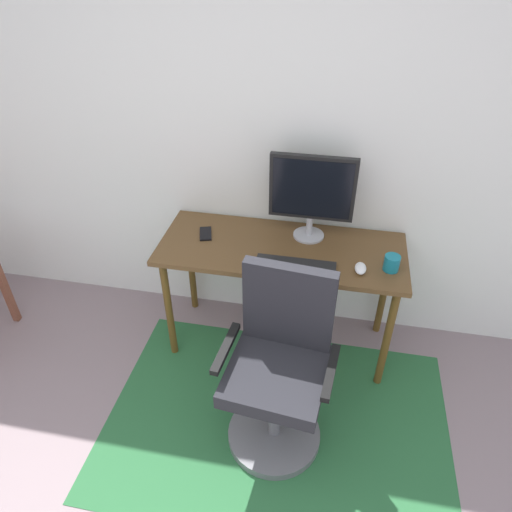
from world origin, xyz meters
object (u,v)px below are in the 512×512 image
at_px(monitor, 312,191).
at_px(keyboard, 295,266).
at_px(desk, 281,259).
at_px(coffee_cup, 392,263).
at_px(computer_mouse, 360,268).
at_px(office_chair, 279,375).
at_px(cell_phone, 206,234).

distance_m(monitor, keyboard, 0.43).
xyz_separation_m(desk, coffee_cup, (0.60, -0.10, 0.13)).
height_order(desk, coffee_cup, coffee_cup).
bearing_deg(monitor, computer_mouse, -42.99).
bearing_deg(keyboard, office_chair, -90.71).
height_order(computer_mouse, coffee_cup, coffee_cup).
relative_size(monitor, computer_mouse, 4.84).
distance_m(coffee_cup, office_chair, 0.83).
bearing_deg(cell_phone, monitor, -7.06).
height_order(monitor, keyboard, monitor).
bearing_deg(desk, computer_mouse, -17.77).
bearing_deg(desk, cell_phone, 174.66).
bearing_deg(desk, office_chair, -81.94).
relative_size(desk, cell_phone, 9.97).
xyz_separation_m(coffee_cup, cell_phone, (-1.06, 0.14, -0.04)).
height_order(keyboard, office_chair, office_chair).
bearing_deg(monitor, desk, -134.43).
distance_m(desk, office_chair, 0.70).
relative_size(desk, monitor, 2.78).
distance_m(keyboard, office_chair, 0.58).
bearing_deg(computer_mouse, office_chair, -124.12).
height_order(cell_phone, office_chair, office_chair).
height_order(monitor, cell_phone, monitor).
distance_m(desk, cell_phone, 0.47).
height_order(keyboard, coffee_cup, coffee_cup).
bearing_deg(office_chair, computer_mouse, 61.62).
distance_m(keyboard, coffee_cup, 0.51).
relative_size(coffee_cup, cell_phone, 0.62).
bearing_deg(cell_phone, desk, -21.68).
distance_m(monitor, cell_phone, 0.67).
bearing_deg(cell_phone, computer_mouse, -27.89).
xyz_separation_m(keyboard, coffee_cup, (0.50, 0.07, 0.03)).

